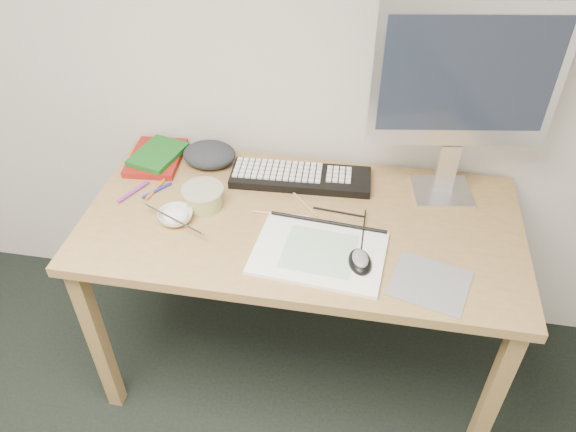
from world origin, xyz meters
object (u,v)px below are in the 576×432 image
object	(u,v)px
desk	(301,238)
keyboard	(301,178)
monitor	(466,82)
sketchpad	(319,253)
rice_bowl	(176,217)

from	to	relation	value
desk	keyboard	world-z (taller)	keyboard
desk	keyboard	xyz separation A→B (m)	(-0.04, 0.20, 0.10)
keyboard	monitor	world-z (taller)	monitor
sketchpad	rice_bowl	xyz separation A→B (m)	(-0.47, 0.07, 0.01)
rice_bowl	keyboard	bearing A→B (deg)	38.07
desk	sketchpad	distance (m)	0.19
keyboard	rice_bowl	bearing A→B (deg)	-144.75
desk	sketchpad	xyz separation A→B (m)	(0.08, -0.15, 0.09)
keyboard	sketchpad	bearing A→B (deg)	-75.22
desk	monitor	bearing A→B (deg)	26.51
sketchpad	rice_bowl	bearing A→B (deg)	175.97
desk	sketchpad	world-z (taller)	sketchpad
desk	monitor	world-z (taller)	monitor
sketchpad	rice_bowl	size ratio (longest dim) A/B	3.49
desk	keyboard	bearing A→B (deg)	99.87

